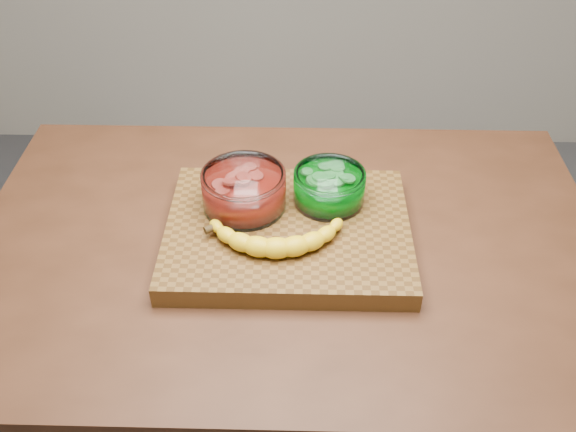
{
  "coord_description": "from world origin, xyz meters",
  "views": [
    {
      "loc": [
        0.02,
        -0.9,
        1.71
      ],
      "look_at": [
        0.0,
        0.0,
        0.96
      ],
      "focal_mm": 40.0,
      "sensor_mm": 36.0,
      "label": 1
    }
  ],
  "objects": [
    {
      "name": "banana",
      "position": [
        -0.02,
        -0.05,
        0.96
      ],
      "size": [
        0.28,
        0.13,
        0.04
      ],
      "primitive_type": null,
      "color": "yellow",
      "rests_on": "cutting_board"
    },
    {
      "name": "cutting_board",
      "position": [
        0.0,
        0.0,
        0.92
      ],
      "size": [
        0.45,
        0.35,
        0.04
      ],
      "primitive_type": "cube",
      "color": "brown",
      "rests_on": "counter"
    },
    {
      "name": "counter",
      "position": [
        0.0,
        0.0,
        0.45
      ],
      "size": [
        1.2,
        0.8,
        0.9
      ],
      "primitive_type": "cube",
      "color": "#462615",
      "rests_on": "ground"
    },
    {
      "name": "bowl_green",
      "position": [
        0.08,
        0.07,
        0.97
      ],
      "size": [
        0.14,
        0.14,
        0.06
      ],
      "color": "white",
      "rests_on": "cutting_board"
    },
    {
      "name": "bowl_red",
      "position": [
        -0.08,
        0.05,
        0.98
      ],
      "size": [
        0.16,
        0.16,
        0.07
      ],
      "color": "white",
      "rests_on": "cutting_board"
    }
  ]
}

